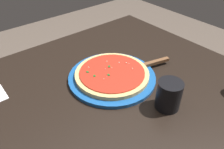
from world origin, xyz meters
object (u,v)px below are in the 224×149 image
(serving_plate, at_px, (112,77))
(cup_tall_drink, at_px, (169,95))
(pizza, at_px, (112,74))
(pizza_server, at_px, (147,65))

(serving_plate, distance_m, cup_tall_drink, 0.25)
(serving_plate, bearing_deg, pizza, 104.15)
(serving_plate, relative_size, pizza_server, 1.55)
(pizza_server, xyz_separation_m, cup_tall_drink, (-0.11, -0.20, 0.03))
(serving_plate, height_order, pizza, pizza)
(serving_plate, relative_size, cup_tall_drink, 3.35)
(pizza, xyz_separation_m, pizza_server, (0.16, -0.04, -0.00))
(serving_plate, bearing_deg, cup_tall_drink, -79.44)
(pizza, bearing_deg, serving_plate, -75.85)
(serving_plate, distance_m, pizza, 0.02)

